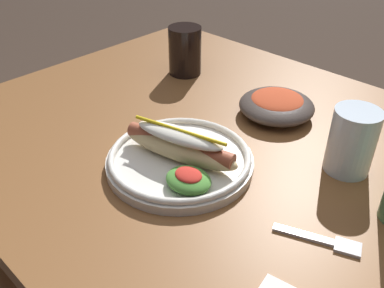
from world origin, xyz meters
name	(u,v)px	position (x,y,z in m)	size (l,w,h in m)	color
dining_table	(238,196)	(0.00, 0.00, 0.63)	(1.16, 0.84, 0.74)	brown
hot_dog_plate	(180,156)	(-0.05, -0.11, 0.76)	(0.25, 0.25, 0.08)	silver
fork	(324,241)	(0.22, -0.10, 0.74)	(0.12, 0.06, 0.00)	silver
soda_cup	(185,51)	(-0.31, 0.17, 0.80)	(0.08, 0.08, 0.11)	black
water_cup	(352,141)	(0.16, 0.08, 0.80)	(0.08, 0.08, 0.11)	silver
side_bowl	(277,105)	(-0.03, 0.15, 0.76)	(0.15, 0.15, 0.05)	#423833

